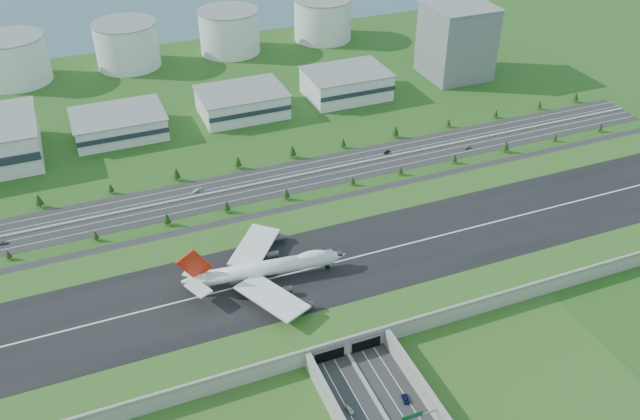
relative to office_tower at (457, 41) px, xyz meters
name	(u,v)px	position (x,y,z in m)	size (l,w,h in m)	color
ground	(305,283)	(-200.00, -195.00, -27.50)	(1200.00, 1200.00, 0.00)	#234C17
airfield_deck	(305,277)	(-200.00, -195.09, -23.38)	(520.00, 100.00, 9.20)	gray
north_expressway	(248,186)	(-200.00, -100.00, -27.44)	(560.00, 36.00, 0.12)	#28282B
tree_row	(247,176)	(-199.38, -96.34, -22.88)	(498.36, 48.63, 8.48)	#3D2819
hangar_mid_a	(119,124)	(-260.00, -5.00, -20.00)	(58.00, 42.00, 15.00)	silver
hangar_mid_b	(242,103)	(-175.00, -5.00, -19.00)	(58.00, 42.00, 17.00)	silver
hangar_mid_c	(346,84)	(-95.00, -5.00, -18.00)	(58.00, 42.00, 19.00)	silver
office_tower	(457,41)	(0.00, 0.00, 0.00)	(46.00, 46.00, 55.00)	slate
fuel_tank_a	(14,60)	(-320.00, 115.00, -10.00)	(50.00, 50.00, 35.00)	silver
fuel_tank_b	(127,45)	(-235.00, 115.00, -10.00)	(50.00, 50.00, 35.00)	silver
fuel_tank_c	(229,32)	(-150.00, 115.00, -10.00)	(50.00, 50.00, 35.00)	silver
fuel_tank_d	(323,19)	(-65.00, 115.00, -10.00)	(50.00, 50.00, 35.00)	silver
bay_water	(139,2)	(-200.00, 285.00, -27.47)	(1200.00, 260.00, 0.06)	#395B6E
boeing_747	(266,268)	(-219.25, -194.58, -12.62)	(78.89, 74.22, 24.41)	white
car_0	(349,409)	(-211.56, -272.96, -26.53)	(2.00, 4.96, 1.69)	silver
car_2	(406,399)	(-188.77, -276.25, -26.64)	(2.45, 5.31, 1.48)	#0D1042
car_4	(3,243)	(-334.85, -106.92, -26.56)	(1.94, 4.83, 1.65)	#5E5E63
car_5	(387,152)	(-106.07, -94.69, -26.63)	(1.58, 4.53, 1.49)	black
car_6	(467,147)	(-54.70, -108.45, -26.60)	(2.58, 5.60, 1.56)	#ADACB1
car_7	(197,190)	(-229.22, -94.39, -26.57)	(2.28, 5.61, 1.63)	silver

